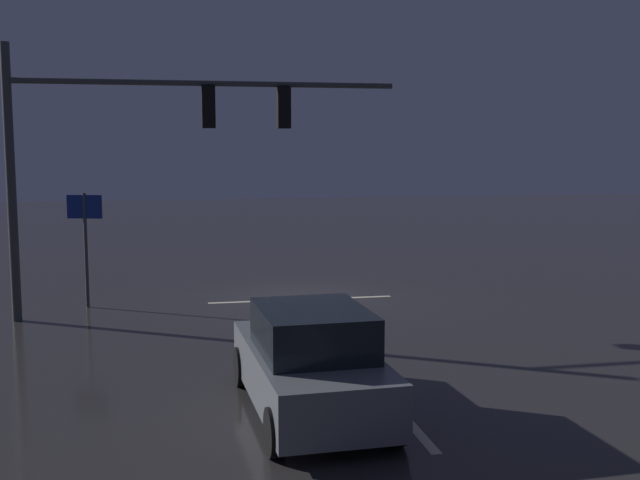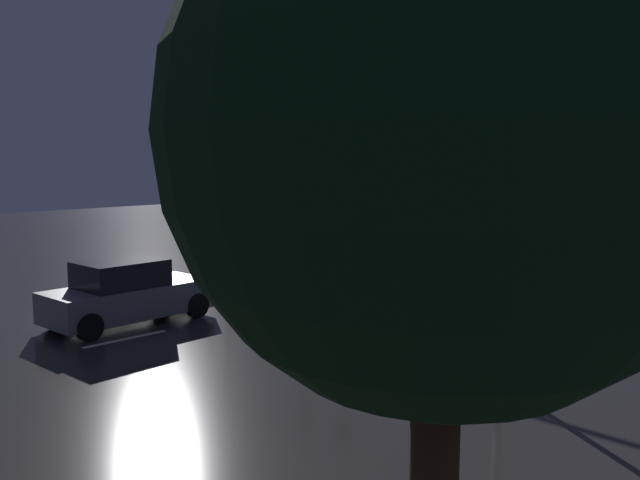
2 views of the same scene
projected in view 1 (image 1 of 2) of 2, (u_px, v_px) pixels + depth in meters
name	position (u px, v px, depth m)	size (l,w,h in m)	color
ground_plane	(299.00, 298.00, 21.30)	(80.00, 80.00, 0.00)	#2D2B2B
traffic_signal_assembly	(144.00, 132.00, 18.55)	(9.29, 0.47, 6.50)	#383A3D
lane_dash_far	(329.00, 332.00, 17.41)	(2.20, 0.16, 0.01)	beige
lane_dash_mid	(412.00, 426.00, 11.56)	(2.20, 0.16, 0.01)	beige
stop_bar	(301.00, 300.00, 21.02)	(5.00, 0.16, 0.01)	beige
car_approaching	(310.00, 363.00, 12.02)	(2.07, 4.43, 1.70)	slate
route_sign	(85.00, 225.00, 19.79)	(0.88, 0.30, 2.95)	#383A3D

